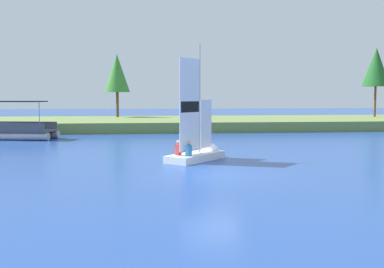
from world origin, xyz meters
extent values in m
plane|color=#234793|center=(0.00, 0.00, 0.00)|extent=(200.00, 200.00, 0.00)
cube|color=olive|center=(0.00, 28.87, 0.48)|extent=(80.00, 14.43, 0.95)
cylinder|color=brown|center=(-5.52, 33.75, 2.36)|extent=(0.31, 0.31, 2.82)
cone|color=#387F33|center=(-5.52, 33.75, 5.90)|extent=(2.85, 2.85, 4.27)
cylinder|color=brown|center=(23.78, 30.97, 2.69)|extent=(0.25, 0.25, 3.48)
cone|color=#1E5B23|center=(23.78, 30.97, 6.62)|extent=(3.07, 3.07, 4.36)
cube|color=white|center=(-0.09, 4.54, 0.18)|extent=(3.48, 3.69, 0.37)
cone|color=white|center=(1.12, 5.93, 0.18)|extent=(1.55, 1.52, 1.25)
cylinder|color=#B7B7BC|center=(0.15, 4.82, 3.19)|extent=(0.08, 0.08, 5.66)
cube|color=white|center=(-0.43, 4.16, 2.92)|extent=(1.18, 1.34, 4.60)
cube|color=black|center=(-0.43, 4.16, 2.79)|extent=(1.07, 1.21, 0.55)
cube|color=white|center=(0.56, 5.28, 1.85)|extent=(0.70, 0.80, 2.57)
cylinder|color=#B7B7BC|center=(-0.43, 4.16, 0.59)|extent=(1.20, 1.36, 0.06)
cube|color=#338CCC|center=(-0.56, 3.55, 0.65)|extent=(0.33, 0.34, 0.56)
sphere|color=tan|center=(-0.56, 3.55, 1.03)|extent=(0.20, 0.20, 0.20)
cube|color=red|center=(-1.04, 3.92, 0.64)|extent=(0.33, 0.34, 0.55)
sphere|color=tan|center=(-1.04, 3.92, 1.03)|extent=(0.20, 0.20, 0.20)
cylinder|color=#B2B2B7|center=(-12.07, 18.65, 0.30)|extent=(5.57, 1.80, 0.60)
cylinder|color=#B2B2B7|center=(-12.48, 16.79, 0.30)|extent=(5.57, 1.80, 0.60)
cube|color=#474C56|center=(-12.27, 17.72, 0.65)|extent=(5.76, 3.60, 0.10)
cube|color=#474C56|center=(-12.02, 18.84, 1.00)|extent=(5.02, 1.21, 0.60)
cube|color=#474C56|center=(-12.52, 16.60, 1.00)|extent=(5.02, 1.21, 0.60)
cylinder|color=#B2B2B7|center=(-10.64, 17.36, 1.78)|extent=(0.06, 0.06, 2.17)
cube|color=black|center=(-12.27, 17.72, 2.91)|extent=(4.19, 3.02, 0.08)
camera|label=1|loc=(-2.90, -18.82, 3.34)|focal=42.82mm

